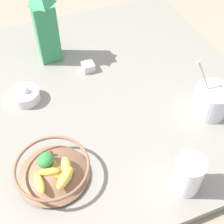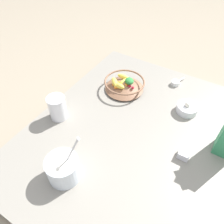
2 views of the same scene
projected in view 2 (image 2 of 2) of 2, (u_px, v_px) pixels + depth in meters
The scene contains 8 objects.
ground_plane at pixel (155, 147), 1.05m from camera, with size 6.00×6.00×0.00m, color gray.
countertop at pixel (155, 145), 1.03m from camera, with size 1.19×1.19×0.04m.
fruit_bowl at pixel (124, 84), 1.26m from camera, with size 0.23×0.23×0.08m.
yogurt_tub at pixel (63, 168), 0.86m from camera, with size 0.14×0.13×0.22m.
drinking_cup at pixel (57, 107), 1.09m from camera, with size 0.09×0.09×0.13m.
spice_jar at pixel (184, 154), 0.96m from camera, with size 0.05×0.05×0.03m.
measuring_scoop at pixel (176, 83), 1.31m from camera, with size 0.10×0.06×0.03m.
garlic_bowl at pixel (187, 108), 1.14m from camera, with size 0.11×0.11×0.07m.
Camera 2 is at (-0.62, -0.14, 0.87)m, focal length 35.00 mm.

